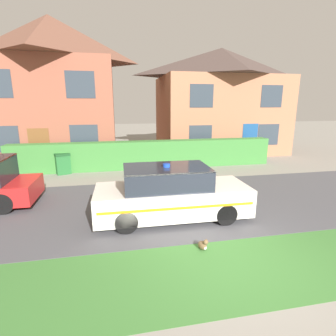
{
  "coord_description": "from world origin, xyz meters",
  "views": [
    {
      "loc": [
        -2.35,
        -4.57,
        3.3
      ],
      "look_at": [
        -0.57,
        4.38,
        1.05
      ],
      "focal_mm": 28.0,
      "sensor_mm": 36.0,
      "label": 1
    }
  ],
  "objects_px": {
    "police_car": "(171,194)",
    "house_left": "(54,88)",
    "cat": "(203,245)",
    "house_right": "(220,101)",
    "wheelie_bin": "(63,163)"
  },
  "relations": [
    {
      "from": "police_car",
      "to": "house_right",
      "type": "xyz_separation_m",
      "value": [
        5.64,
        10.54,
        2.74
      ]
    },
    {
      "from": "cat",
      "to": "house_right",
      "type": "relative_size",
      "value": 0.04
    },
    {
      "from": "police_car",
      "to": "house_right",
      "type": "distance_m",
      "value": 12.26
    },
    {
      "from": "police_car",
      "to": "house_right",
      "type": "relative_size",
      "value": 0.52
    },
    {
      "from": "cat",
      "to": "house_left",
      "type": "distance_m",
      "value": 14.01
    },
    {
      "from": "cat",
      "to": "house_right",
      "type": "bearing_deg",
      "value": 128.88
    },
    {
      "from": "house_left",
      "to": "wheelie_bin",
      "type": "height_order",
      "value": "house_left"
    },
    {
      "from": "police_car",
      "to": "cat",
      "type": "bearing_deg",
      "value": -77.78
    },
    {
      "from": "police_car",
      "to": "wheelie_bin",
      "type": "distance_m",
      "value": 7.22
    },
    {
      "from": "house_left",
      "to": "house_right",
      "type": "distance_m",
      "value": 10.67
    },
    {
      "from": "wheelie_bin",
      "to": "house_right",
      "type": "bearing_deg",
      "value": 3.97
    },
    {
      "from": "house_right",
      "to": "cat",
      "type": "bearing_deg",
      "value": -113.04
    },
    {
      "from": "house_left",
      "to": "house_right",
      "type": "height_order",
      "value": "house_left"
    },
    {
      "from": "police_car",
      "to": "house_left",
      "type": "height_order",
      "value": "house_left"
    },
    {
      "from": "house_left",
      "to": "cat",
      "type": "bearing_deg",
      "value": -66.36
    }
  ]
}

